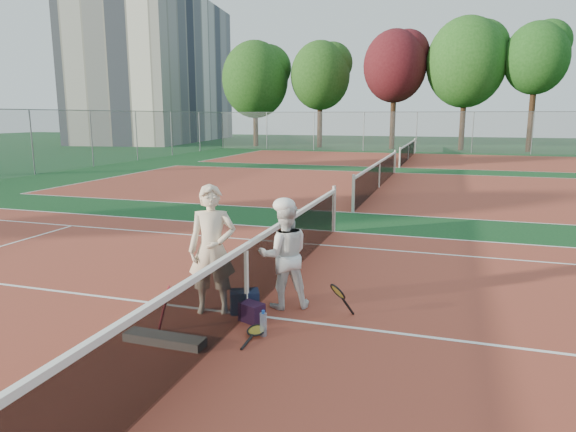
{
  "coord_description": "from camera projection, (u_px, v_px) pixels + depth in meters",
  "views": [
    {
      "loc": [
        2.57,
        -6.24,
        2.72
      ],
      "look_at": [
        0.0,
        1.89,
        1.05
      ],
      "focal_mm": 32.0,
      "sensor_mm": 36.0,
      "label": 1
    }
  ],
  "objects": [
    {
      "name": "racket_red",
      "position": [
        167.0,
        309.0,
        6.55
      ],
      "size": [
        0.29,
        0.32,
        0.59
      ],
      "primitive_type": null,
      "rotation": [
        0.0,
        0.0,
        0.51
      ],
      "color": "maroon",
      "rests_on": "ground"
    },
    {
      "name": "sports_bag_navy",
      "position": [
        245.0,
        301.0,
        7.2
      ],
      "size": [
        0.48,
        0.42,
        0.32
      ],
      "primitive_type": "cube",
      "rotation": [
        0.0,
        0.0,
        0.44
      ],
      "color": "black",
      "rests_on": "ground"
    },
    {
      "name": "racket_spare",
      "position": [
        257.0,
        332.0,
        6.46
      ],
      "size": [
        0.29,
        0.61,
        0.09
      ],
      "primitive_type": null,
      "rotation": [
        0.0,
        0.0,
        1.54
      ],
      "color": "black",
      "rests_on": "ground"
    },
    {
      "name": "court_main",
      "position": [
        247.0,
        315.0,
        7.12
      ],
      "size": [
        23.77,
        10.97,
        0.01
      ],
      "primitive_type": "cube",
      "color": "brown",
      "rests_on": "ground"
    },
    {
      "name": "ground",
      "position": [
        247.0,
        315.0,
        7.12
      ],
      "size": [
        130.0,
        130.0,
        0.0
      ],
      "primitive_type": "plane",
      "color": "#103B19",
      "rests_on": "ground"
    },
    {
      "name": "player_b",
      "position": [
        284.0,
        255.0,
        7.3
      ],
      "size": [
        0.93,
        0.85,
        1.53
      ],
      "primitive_type": "imported",
      "rotation": [
        0.0,
        0.0,
        3.6
      ],
      "color": "white",
      "rests_on": "ground"
    },
    {
      "name": "water_bottle",
      "position": [
        263.0,
        325.0,
        6.42
      ],
      "size": [
        0.09,
        0.09,
        0.3
      ],
      "primitive_type": "cylinder",
      "color": "silver",
      "rests_on": "ground"
    },
    {
      "name": "net_far_a",
      "position": [
        379.0,
        174.0,
        19.65
      ],
      "size": [
        0.1,
        10.98,
        1.02
      ],
      "primitive_type": null,
      "color": "black",
      "rests_on": "ground"
    },
    {
      "name": "fence_back",
      "position": [
        417.0,
        132.0,
        38.64
      ],
      "size": [
        32.0,
        0.06,
        3.0
      ],
      "primitive_type": null,
      "color": "slate",
      "rests_on": "ground"
    },
    {
      "name": "racket_black_held",
      "position": [
        338.0,
        301.0,
        6.94
      ],
      "size": [
        0.45,
        0.46,
        0.5
      ],
      "primitive_type": null,
      "rotation": [
        0.0,
        0.0,
        4.0
      ],
      "color": "black",
      "rests_on": "ground"
    },
    {
      "name": "court_far_a",
      "position": [
        379.0,
        187.0,
        19.75
      ],
      "size": [
        23.77,
        10.97,
        0.01
      ],
      "primitive_type": "cube",
      "color": "brown",
      "rests_on": "ground"
    },
    {
      "name": "tree_back_1",
      "position": [
        320.0,
        76.0,
        43.92
      ],
      "size": [
        5.07,
        5.07,
        9.02
      ],
      "color": "#382314",
      "rests_on": "ground"
    },
    {
      "name": "player_a",
      "position": [
        212.0,
        250.0,
        7.07
      ],
      "size": [
        0.76,
        0.62,
        1.81
      ],
      "primitive_type": "imported",
      "rotation": [
        0.0,
        0.0,
        0.32
      ],
      "color": "beige",
      "rests_on": "ground"
    },
    {
      "name": "net_main",
      "position": [
        246.0,
        280.0,
        7.02
      ],
      "size": [
        0.1,
        10.98,
        1.02
      ],
      "primitive_type": null,
      "color": "black",
      "rests_on": "ground"
    },
    {
      "name": "apartment_block",
      "position": [
        158.0,
        70.0,
        55.14
      ],
      "size": [
        12.96,
        23.18,
        15.0
      ],
      "primitive_type": "cube",
      "rotation": [
        0.0,
        0.0,
        0.14
      ],
      "color": "beige",
      "rests_on": "ground"
    },
    {
      "name": "net_far_b",
      "position": [
        408.0,
        151.0,
        32.28
      ],
      "size": [
        0.1,
        10.98,
        1.02
      ],
      "primitive_type": null,
      "color": "black",
      "rests_on": "ground"
    },
    {
      "name": "court_far_b",
      "position": [
        408.0,
        159.0,
        32.38
      ],
      "size": [
        23.77,
        10.97,
        0.01
      ],
      "primitive_type": "cube",
      "color": "brown",
      "rests_on": "ground"
    },
    {
      "name": "tree_back_4",
      "position": [
        536.0,
        59.0,
        38.02
      ],
      "size": [
        4.63,
        4.63,
        9.58
      ],
      "color": "#382314",
      "rests_on": "ground"
    },
    {
      "name": "net_cover_canvas",
      "position": [
        164.0,
        339.0,
        6.22
      ],
      "size": [
        1.04,
        0.26,
        0.11
      ],
      "primitive_type": "cube",
      "rotation": [
        0.0,
        0.0,
        -0.02
      ],
      "color": "slate",
      "rests_on": "ground"
    },
    {
      "name": "tree_back_3",
      "position": [
        466.0,
        62.0,
        39.9
      ],
      "size": [
        6.06,
        6.06,
        10.29
      ],
      "color": "#382314",
      "rests_on": "ground"
    },
    {
      "name": "sports_bag_purple",
      "position": [
        252.0,
        312.0,
        6.88
      ],
      "size": [
        0.37,
        0.32,
        0.26
      ],
      "primitive_type": "cube",
      "rotation": [
        0.0,
        0.0,
        -0.39
      ],
      "color": "black",
      "rests_on": "ground"
    },
    {
      "name": "tree_back_0",
      "position": [
        255.0,
        80.0,
        45.39
      ],
      "size": [
        5.85,
        5.85,
        9.23
      ],
      "color": "#382314",
      "rests_on": "ground"
    },
    {
      "name": "tree_back_maroon",
      "position": [
        395.0,
        66.0,
        41.28
      ],
      "size": [
        5.03,
        5.03,
        9.54
      ],
      "color": "#382314",
      "rests_on": "ground"
    }
  ]
}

